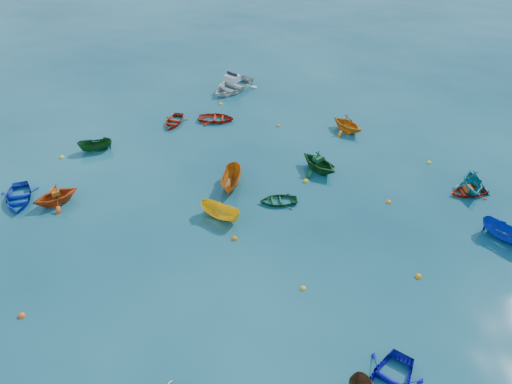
# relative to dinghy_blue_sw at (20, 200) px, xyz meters

# --- Properties ---
(ground) EXTENTS (160.00, 160.00, 0.00)m
(ground) POSITION_rel_dinghy_blue_sw_xyz_m (15.70, -2.13, 0.00)
(ground) COLOR #093545
(ground) RESTS_ON ground
(dinghy_blue_sw) EXTENTS (3.75, 4.19, 0.72)m
(dinghy_blue_sw) POSITION_rel_dinghy_blue_sw_xyz_m (0.00, 0.00, 0.00)
(dinghy_blue_sw) COLOR #0E2FB7
(dinghy_blue_sw) RESTS_ON ground
(dinghy_orange_w) EXTENTS (3.85, 3.83, 1.54)m
(dinghy_orange_w) POSITION_rel_dinghy_blue_sw_xyz_m (2.67, 0.12, 0.00)
(dinghy_orange_w) COLOR #C84612
(dinghy_orange_w) RESTS_ON ground
(sampan_yellow_mid) EXTENTS (3.13, 2.13, 1.13)m
(sampan_yellow_mid) POSITION_rel_dinghy_blue_sw_xyz_m (13.80, 0.33, 0.00)
(sampan_yellow_mid) COLOR yellow
(sampan_yellow_mid) RESTS_ON ground
(dinghy_green_e) EXTENTS (2.85, 2.30, 0.52)m
(dinghy_green_e) POSITION_rel_dinghy_blue_sw_xyz_m (17.25, 2.49, 0.00)
(dinghy_green_e) COLOR #124E21
(dinghy_green_e) RESTS_ON ground
(dinghy_cyan_se) EXTENTS (2.59, 2.99, 1.54)m
(dinghy_cyan_se) POSITION_rel_dinghy_blue_sw_xyz_m (30.28, 5.93, 0.00)
(dinghy_cyan_se) COLOR teal
(dinghy_cyan_se) RESTS_ON ground
(dinghy_red_nw) EXTENTS (3.20, 2.43, 0.63)m
(dinghy_red_nw) POSITION_rel_dinghy_blue_sw_xyz_m (10.78, 12.74, 0.00)
(dinghy_red_nw) COLOR #B1250E
(dinghy_red_nw) RESTS_ON ground
(sampan_orange_n) EXTENTS (1.28, 3.28, 1.26)m
(sampan_orange_n) POSITION_rel_dinghy_blue_sw_xyz_m (13.84, 3.78, 0.00)
(sampan_orange_n) COLOR #C36112
(sampan_orange_n) RESTS_ON ground
(dinghy_green_n) EXTENTS (4.10, 4.06, 1.64)m
(dinghy_green_n) POSITION_rel_dinghy_blue_sw_xyz_m (19.70, 6.65, 0.00)
(dinghy_green_n) COLOR #104818
(dinghy_green_n) RESTS_ON ground
(dinghy_red_ne) EXTENTS (3.07, 2.61, 0.54)m
(dinghy_red_ne) POSITION_rel_dinghy_blue_sw_xyz_m (30.03, 5.47, 0.00)
(dinghy_red_ne) COLOR #B1260E
(dinghy_red_ne) RESTS_ON ground
(sampan_blue_far) EXTENTS (3.17, 2.76, 1.19)m
(sampan_blue_far) POSITION_rel_dinghy_blue_sw_xyz_m (31.36, 1.00, 0.00)
(sampan_blue_far) COLOR #0D30A8
(sampan_blue_far) RESTS_ON ground
(dinghy_red_far) EXTENTS (2.16, 2.88, 0.57)m
(dinghy_red_far) POSITION_rel_dinghy_blue_sw_xyz_m (7.32, 11.71, 0.00)
(dinghy_red_far) COLOR #A6240D
(dinghy_red_far) RESTS_ON ground
(dinghy_orange_far) EXTENTS (3.80, 3.75, 1.52)m
(dinghy_orange_far) POSITION_rel_dinghy_blue_sw_xyz_m (21.69, 12.72, 0.00)
(dinghy_orange_far) COLOR orange
(dinghy_orange_far) RESTS_ON ground
(sampan_green_far) EXTENTS (2.75, 1.92, 1.00)m
(sampan_green_far) POSITION_rel_dinghy_blue_sw_xyz_m (2.58, 6.72, 0.00)
(sampan_green_far) COLOR #0F4113
(sampan_green_far) RESTS_ON ground
(motorboat_white) EXTENTS (5.34, 5.86, 1.59)m
(motorboat_white) POSITION_rel_dinghy_blue_sw_xyz_m (10.98, 18.79, 0.00)
(motorboat_white) COLOR silver
(motorboat_white) RESTS_ON ground
(tarp_orange_a) EXTENTS (0.79, 0.80, 0.31)m
(tarp_orange_a) POSITION_rel_dinghy_blue_sw_xyz_m (2.71, 0.16, 0.92)
(tarp_orange_a) COLOR #C45D14
(tarp_orange_a) RESTS_ON dinghy_orange_w
(tarp_green_b) EXTENTS (0.81, 0.83, 0.32)m
(tarp_green_b) POSITION_rel_dinghy_blue_sw_xyz_m (19.63, 6.72, 0.98)
(tarp_green_b) COLOR #134E2A
(tarp_green_b) RESTS_ON dinghy_green_n
(tarp_orange_b) EXTENTS (0.63, 0.72, 0.29)m
(tarp_orange_b) POSITION_rel_dinghy_blue_sw_xyz_m (29.93, 5.44, 0.42)
(tarp_orange_b) COLOR #C74F14
(tarp_orange_b) RESTS_ON dinghy_red_ne
(buoy_or_a) EXTENTS (0.37, 0.37, 0.37)m
(buoy_or_a) POSITION_rel_dinghy_blue_sw_xyz_m (5.23, -8.98, 0.00)
(buoy_or_a) COLOR #FA540D
(buoy_or_a) RESTS_ON ground
(buoy_ye_a) EXTENTS (0.31, 0.31, 0.31)m
(buoy_ye_a) POSITION_rel_dinghy_blue_sw_xyz_m (19.53, -4.85, 0.00)
(buoy_ye_a) COLOR yellow
(buoy_ye_a) RESTS_ON ground
(buoy_or_b) EXTENTS (0.37, 0.37, 0.37)m
(buoy_or_b) POSITION_rel_dinghy_blue_sw_xyz_m (25.87, -2.98, 0.00)
(buoy_or_b) COLOR orange
(buoy_or_b) RESTS_ON ground
(buoy_ye_b) EXTENTS (0.36, 0.36, 0.36)m
(buoy_ye_b) POSITION_rel_dinghy_blue_sw_xyz_m (0.42, 5.36, 0.00)
(buoy_ye_b) COLOR yellow
(buoy_ye_b) RESTS_ON ground
(buoy_or_c) EXTENTS (0.36, 0.36, 0.36)m
(buoy_or_c) POSITION_rel_dinghy_blue_sw_xyz_m (15.05, -1.49, 0.00)
(buoy_or_c) COLOR orange
(buoy_or_c) RESTS_ON ground
(buoy_ye_c) EXTENTS (0.39, 0.39, 0.39)m
(buoy_ye_c) POSITION_rel_dinghy_blue_sw_xyz_m (18.91, 5.13, 0.00)
(buoy_ye_c) COLOR gold
(buoy_ye_c) RESTS_ON ground
(buoy_or_d) EXTENTS (0.35, 0.35, 0.35)m
(buoy_or_d) POSITION_rel_dinghy_blue_sw_xyz_m (24.59, 3.64, 0.00)
(buoy_or_d) COLOR orange
(buoy_or_d) RESTS_ON ground
(buoy_ye_d) EXTENTS (0.34, 0.34, 0.34)m
(buoy_ye_d) POSITION_rel_dinghy_blue_sw_xyz_m (10.49, 15.68, 0.00)
(buoy_ye_d) COLOR yellow
(buoy_ye_d) RESTS_ON ground
(buoy_or_e) EXTENTS (0.31, 0.31, 0.31)m
(buoy_or_e) POSITION_rel_dinghy_blue_sw_xyz_m (16.07, 12.62, 0.00)
(buoy_or_e) COLOR orange
(buoy_or_e) RESTS_ON ground
(buoy_ye_e) EXTENTS (0.34, 0.34, 0.34)m
(buoy_ye_e) POSITION_rel_dinghy_blue_sw_xyz_m (27.83, 8.91, 0.00)
(buoy_ye_e) COLOR yellow
(buoy_ye_e) RESTS_ON ground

